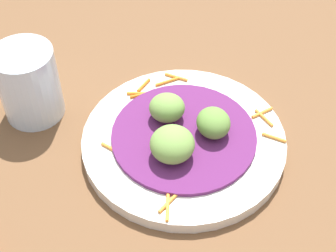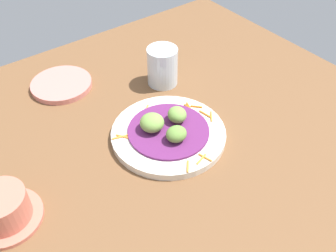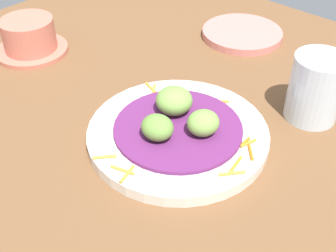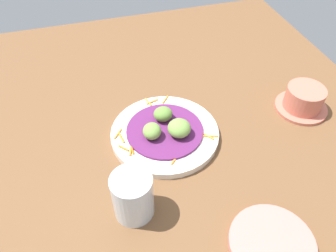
% 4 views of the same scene
% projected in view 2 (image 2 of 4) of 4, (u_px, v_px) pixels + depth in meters
% --- Properties ---
extents(table_surface, '(1.10, 1.10, 0.02)m').
position_uv_depth(table_surface, '(179.00, 158.00, 0.81)').
color(table_surface, brown).
rests_on(table_surface, ground).
extents(main_plate, '(0.25, 0.25, 0.02)m').
position_uv_depth(main_plate, '(168.00, 134.00, 0.84)').
color(main_plate, silver).
rests_on(main_plate, table_surface).
extents(cabbage_bed, '(0.18, 0.18, 0.01)m').
position_uv_depth(cabbage_bed, '(168.00, 130.00, 0.83)').
color(cabbage_bed, '#60235B').
rests_on(cabbage_bed, main_plate).
extents(carrot_garnish, '(0.22, 0.23, 0.00)m').
position_uv_depth(carrot_garnish, '(179.00, 130.00, 0.83)').
color(carrot_garnish, orange).
rests_on(carrot_garnish, main_plate).
extents(guac_scoop_left, '(0.04, 0.05, 0.03)m').
position_uv_depth(guac_scoop_left, '(176.00, 134.00, 0.79)').
color(guac_scoop_left, olive).
rests_on(guac_scoop_left, cabbage_bed).
extents(guac_scoop_center, '(0.05, 0.05, 0.03)m').
position_uv_depth(guac_scoop_center, '(177.00, 115.00, 0.84)').
color(guac_scoop_center, '#759E47').
rests_on(guac_scoop_center, cabbage_bed).
extents(guac_scoop_right, '(0.07, 0.07, 0.04)m').
position_uv_depth(guac_scoop_right, '(152.00, 123.00, 0.81)').
color(guac_scoop_right, '#759E47').
rests_on(guac_scoop_right, cabbage_bed).
extents(side_plate_small, '(0.15, 0.15, 0.01)m').
position_uv_depth(side_plate_small, '(61.00, 84.00, 0.97)').
color(side_plate_small, tan).
rests_on(side_plate_small, table_surface).
extents(terracotta_bowl, '(0.13, 0.13, 0.06)m').
position_uv_depth(terracotta_bowl, '(3.00, 209.00, 0.67)').
color(terracotta_bowl, '#C66B56').
rests_on(terracotta_bowl, table_surface).
extents(water_glass, '(0.08, 0.08, 0.10)m').
position_uv_depth(water_glass, '(162.00, 66.00, 0.96)').
color(water_glass, silver).
rests_on(water_glass, table_surface).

